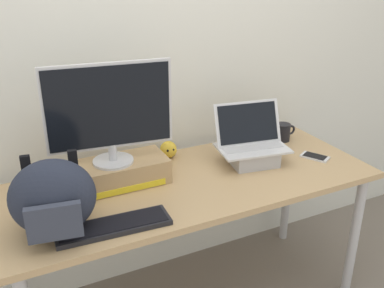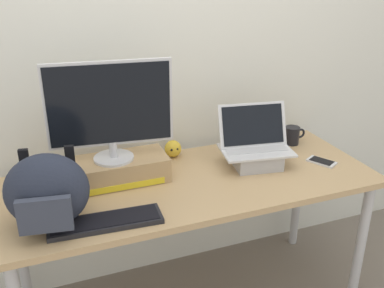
{
  "view_description": "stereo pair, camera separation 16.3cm",
  "coord_description": "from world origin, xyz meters",
  "px_view_note": "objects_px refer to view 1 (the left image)",
  "views": [
    {
      "loc": [
        -0.79,
        -1.62,
        1.71
      ],
      "look_at": [
        0.0,
        0.0,
        0.93
      ],
      "focal_mm": 41.21,
      "sensor_mm": 36.0,
      "label": 1
    },
    {
      "loc": [
        -0.65,
        -1.69,
        1.71
      ],
      "look_at": [
        0.0,
        0.0,
        0.93
      ],
      "focal_mm": 41.21,
      "sensor_mm": 36.0,
      "label": 2
    }
  ],
  "objects_px": {
    "desktop_monitor": "(109,112)",
    "external_keyboard": "(113,226)",
    "toner_box_yellow": "(114,173)",
    "cell_phone": "(315,157)",
    "messenger_backpack": "(53,198)",
    "plush_toy": "(168,150)",
    "open_laptop": "(251,150)",
    "coffee_mug": "(283,132)"
  },
  "relations": [
    {
      "from": "desktop_monitor",
      "to": "external_keyboard",
      "type": "distance_m",
      "value": 0.49
    },
    {
      "from": "toner_box_yellow",
      "to": "cell_phone",
      "type": "bearing_deg",
      "value": -9.8
    },
    {
      "from": "toner_box_yellow",
      "to": "messenger_backpack",
      "type": "bearing_deg",
      "value": -138.95
    },
    {
      "from": "desktop_monitor",
      "to": "plush_toy",
      "type": "height_order",
      "value": "desktop_monitor"
    },
    {
      "from": "toner_box_yellow",
      "to": "open_laptop",
      "type": "distance_m",
      "value": 0.69
    },
    {
      "from": "cell_phone",
      "to": "messenger_backpack",
      "type": "bearing_deg",
      "value": 154.91
    },
    {
      "from": "coffee_mug",
      "to": "plush_toy",
      "type": "xyz_separation_m",
      "value": [
        -0.67,
        0.08,
        -0.01
      ]
    },
    {
      "from": "messenger_backpack",
      "to": "cell_phone",
      "type": "relative_size",
      "value": 2.21
    },
    {
      "from": "desktop_monitor",
      "to": "coffee_mug",
      "type": "relative_size",
      "value": 4.43
    },
    {
      "from": "desktop_monitor",
      "to": "plush_toy",
      "type": "relative_size",
      "value": 6.25
    },
    {
      "from": "toner_box_yellow",
      "to": "coffee_mug",
      "type": "height_order",
      "value": "toner_box_yellow"
    },
    {
      "from": "messenger_backpack",
      "to": "external_keyboard",
      "type": "bearing_deg",
      "value": -10.89
    },
    {
      "from": "coffee_mug",
      "to": "cell_phone",
      "type": "relative_size",
      "value": 0.79
    },
    {
      "from": "desktop_monitor",
      "to": "open_laptop",
      "type": "height_order",
      "value": "desktop_monitor"
    },
    {
      "from": "external_keyboard",
      "to": "plush_toy",
      "type": "xyz_separation_m",
      "value": [
        0.44,
        0.5,
        0.03
      ]
    },
    {
      "from": "open_laptop",
      "to": "plush_toy",
      "type": "bearing_deg",
      "value": 155.81
    },
    {
      "from": "messenger_backpack",
      "to": "plush_toy",
      "type": "relative_size",
      "value": 3.95
    },
    {
      "from": "desktop_monitor",
      "to": "open_laptop",
      "type": "relative_size",
      "value": 1.45
    },
    {
      "from": "toner_box_yellow",
      "to": "desktop_monitor",
      "type": "relative_size",
      "value": 0.88
    },
    {
      "from": "external_keyboard",
      "to": "open_laptop",
      "type": "bearing_deg",
      "value": 22.08
    },
    {
      "from": "external_keyboard",
      "to": "messenger_backpack",
      "type": "xyz_separation_m",
      "value": [
        -0.19,
        0.07,
        0.14
      ]
    },
    {
      "from": "open_laptop",
      "to": "coffee_mug",
      "type": "relative_size",
      "value": 3.05
    },
    {
      "from": "toner_box_yellow",
      "to": "cell_phone",
      "type": "height_order",
      "value": "toner_box_yellow"
    },
    {
      "from": "external_keyboard",
      "to": "messenger_backpack",
      "type": "relative_size",
      "value": 1.3
    },
    {
      "from": "desktop_monitor",
      "to": "cell_phone",
      "type": "height_order",
      "value": "desktop_monitor"
    },
    {
      "from": "coffee_mug",
      "to": "cell_phone",
      "type": "bearing_deg",
      "value": -88.52
    },
    {
      "from": "messenger_backpack",
      "to": "plush_toy",
      "type": "distance_m",
      "value": 0.77
    },
    {
      "from": "toner_box_yellow",
      "to": "plush_toy",
      "type": "relative_size",
      "value": 5.52
    },
    {
      "from": "open_laptop",
      "to": "plush_toy",
      "type": "relative_size",
      "value": 4.3
    },
    {
      "from": "toner_box_yellow",
      "to": "desktop_monitor",
      "type": "bearing_deg",
      "value": -99.43
    },
    {
      "from": "external_keyboard",
      "to": "plush_toy",
      "type": "height_order",
      "value": "plush_toy"
    },
    {
      "from": "external_keyboard",
      "to": "coffee_mug",
      "type": "distance_m",
      "value": 1.19
    },
    {
      "from": "open_laptop",
      "to": "coffee_mug",
      "type": "bearing_deg",
      "value": 35.6
    },
    {
      "from": "toner_box_yellow",
      "to": "external_keyboard",
      "type": "bearing_deg",
      "value": -107.95
    },
    {
      "from": "open_laptop",
      "to": "coffee_mug",
      "type": "height_order",
      "value": "open_laptop"
    },
    {
      "from": "cell_phone",
      "to": "external_keyboard",
      "type": "bearing_deg",
      "value": 159.21
    },
    {
      "from": "messenger_backpack",
      "to": "plush_toy",
      "type": "xyz_separation_m",
      "value": [
        0.63,
        0.43,
        -0.1
      ]
    },
    {
      "from": "messenger_backpack",
      "to": "cell_phone",
      "type": "distance_m",
      "value": 1.32
    },
    {
      "from": "toner_box_yellow",
      "to": "messenger_backpack",
      "type": "distance_m",
      "value": 0.41
    },
    {
      "from": "desktop_monitor",
      "to": "external_keyboard",
      "type": "relative_size",
      "value": 1.22
    },
    {
      "from": "external_keyboard",
      "to": "coffee_mug",
      "type": "bearing_deg",
      "value": 24.44
    },
    {
      "from": "external_keyboard",
      "to": "toner_box_yellow",
      "type": "bearing_deg",
      "value": 75.56
    }
  ]
}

